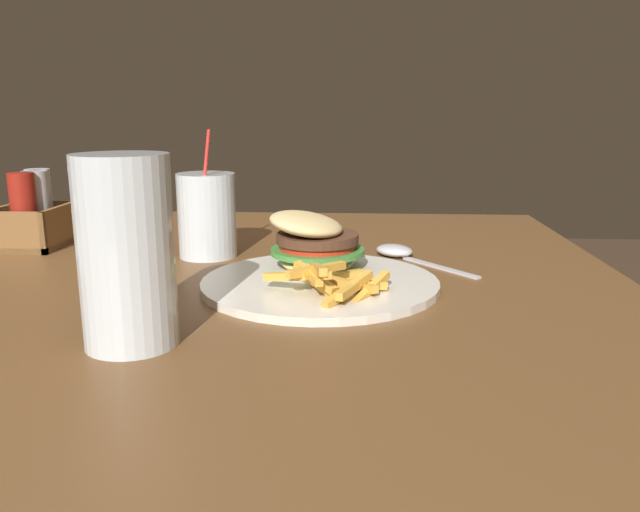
# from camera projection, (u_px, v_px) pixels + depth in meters

# --- Properties ---
(dining_table) EXTENTS (1.28, 1.32, 0.73)m
(dining_table) POSITION_uv_depth(u_px,v_px,m) (98.00, 401.00, 0.74)
(dining_table) COLOR brown
(dining_table) RESTS_ON ground_plane
(meal_plate_near) EXTENTS (0.29, 0.29, 0.09)m
(meal_plate_near) POSITION_uv_depth(u_px,v_px,m) (317.00, 263.00, 0.79)
(meal_plate_near) COLOR silver
(meal_plate_near) RESTS_ON dining_table
(beer_glass) EXTENTS (0.09, 0.09, 0.18)m
(beer_glass) POSITION_uv_depth(u_px,v_px,m) (127.00, 256.00, 0.57)
(beer_glass) COLOR silver
(beer_glass) RESTS_ON dining_table
(juice_glass) EXTENTS (0.09, 0.09, 0.19)m
(juice_glass) POSITION_uv_depth(u_px,v_px,m) (207.00, 218.00, 0.92)
(juice_glass) COLOR silver
(juice_glass) RESTS_ON dining_table
(spoon) EXTENTS (0.17, 0.14, 0.02)m
(spoon) POSITION_uv_depth(u_px,v_px,m) (398.00, 252.00, 0.93)
(spoon) COLOR silver
(spoon) RESTS_ON dining_table
(condiment_caddy) EXTENTS (0.13, 0.10, 0.12)m
(condiment_caddy) POSITION_uv_depth(u_px,v_px,m) (34.00, 217.00, 0.99)
(condiment_caddy) COLOR brown
(condiment_caddy) RESTS_ON dining_table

